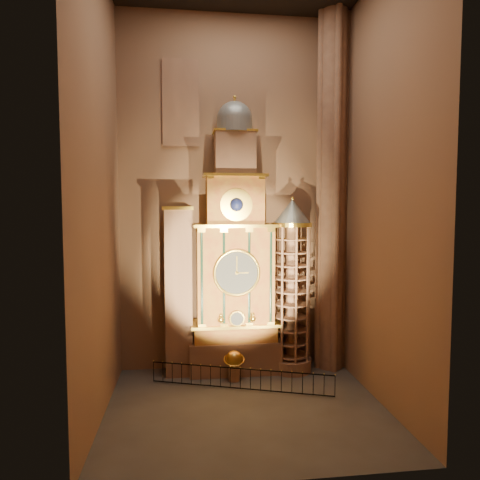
{
  "coord_description": "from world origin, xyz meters",
  "views": [
    {
      "loc": [
        -2.95,
        -20.77,
        9.98
      ],
      "look_at": [
        0.07,
        3.0,
        8.31
      ],
      "focal_mm": 32.0,
      "sensor_mm": 36.0,
      "label": 1
    }
  ],
  "objects": [
    {
      "name": "wall_right",
      "position": [
        7.0,
        0.0,
        11.0
      ],
      "size": [
        0.0,
        22.0,
        22.0
      ],
      "primitive_type": "plane",
      "rotation": [
        1.57,
        0.0,
        -1.57
      ],
      "color": "#876349",
      "rests_on": "floor"
    },
    {
      "name": "floor",
      "position": [
        0.0,
        0.0,
        0.0
      ],
      "size": [
        14.0,
        14.0,
        0.0
      ],
      "primitive_type": "plane",
      "color": "#383330",
      "rests_on": "ground"
    },
    {
      "name": "iron_railing",
      "position": [
        -0.02,
        2.14,
        0.65
      ],
      "size": [
        9.72,
        3.38,
        1.19
      ],
      "color": "black",
      "rests_on": "floor"
    },
    {
      "name": "wall_left",
      "position": [
        -7.0,
        0.0,
        11.0
      ],
      "size": [
        0.0,
        22.0,
        22.0
      ],
      "primitive_type": "plane",
      "rotation": [
        1.57,
        0.0,
        1.57
      ],
      "color": "#876349",
      "rests_on": "floor"
    },
    {
      "name": "stair_turret",
      "position": [
        3.5,
        4.7,
        5.27
      ],
      "size": [
        2.5,
        2.5,
        10.8
      ],
      "color": "#8C634C",
      "rests_on": "floor"
    },
    {
      "name": "wall_back",
      "position": [
        0.0,
        6.0,
        11.0
      ],
      "size": [
        22.0,
        0.0,
        22.0
      ],
      "primitive_type": "plane",
      "rotation": [
        1.57,
        0.0,
        0.0
      ],
      "color": "#876349",
      "rests_on": "floor"
    },
    {
      "name": "portrait_tower",
      "position": [
        -3.4,
        4.98,
        5.15
      ],
      "size": [
        1.8,
        1.6,
        10.2
      ],
      "color": "#8C634C",
      "rests_on": "floor"
    },
    {
      "name": "celestial_globe",
      "position": [
        -0.22,
        3.53,
        1.06
      ],
      "size": [
        1.31,
        1.24,
        1.78
      ],
      "color": "#8C634C",
      "rests_on": "floor"
    },
    {
      "name": "stained_glass_window",
      "position": [
        -3.2,
        5.92,
        16.5
      ],
      "size": [
        2.2,
        0.14,
        5.2
      ],
      "color": "#361C80",
      "rests_on": "wall_back"
    },
    {
      "name": "astronomical_clock",
      "position": [
        0.0,
        4.96,
        6.68
      ],
      "size": [
        5.6,
        2.41,
        16.7
      ],
      "color": "#8C634C",
      "rests_on": "floor"
    },
    {
      "name": "gothic_pier",
      "position": [
        6.1,
        5.0,
        11.0
      ],
      "size": [
        2.04,
        2.04,
        22.0
      ],
      "color": "#8C634C",
      "rests_on": "floor"
    }
  ]
}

